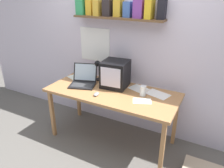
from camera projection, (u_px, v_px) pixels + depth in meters
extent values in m
plane|color=#625E5A|center=(112.00, 139.00, 3.09)|extent=(12.00, 12.00, 0.00)
cube|color=silver|center=(128.00, 41.00, 2.95)|extent=(5.60, 0.06, 2.60)
cube|color=white|center=(95.00, 45.00, 3.18)|extent=(0.48, 0.01, 0.48)
cube|color=brown|center=(117.00, 18.00, 2.77)|extent=(1.24, 0.18, 0.02)
cube|color=#33995D|center=(82.00, 5.00, 2.97)|extent=(0.12, 0.15, 0.25)
cube|color=gold|center=(90.00, 6.00, 2.92)|extent=(0.09, 0.12, 0.24)
cube|color=gold|center=(98.00, 8.00, 2.86)|extent=(0.08, 0.16, 0.20)
cube|color=#292224|center=(108.00, 8.00, 2.81)|extent=(0.11, 0.13, 0.20)
cube|color=gold|center=(118.00, 6.00, 2.74)|extent=(0.10, 0.12, 0.26)
cube|color=#3E62AB|center=(128.00, 10.00, 2.70)|extent=(0.10, 0.11, 0.18)
cube|color=#7A3B97|center=(139.00, 9.00, 2.62)|extent=(0.12, 0.14, 0.22)
cube|color=gold|center=(150.00, 8.00, 2.55)|extent=(0.08, 0.16, 0.24)
cube|color=black|center=(162.00, 9.00, 2.51)|extent=(0.09, 0.11, 0.23)
cube|color=#B17A49|center=(112.00, 92.00, 2.80)|extent=(1.68, 0.74, 0.03)
cube|color=#B17A49|center=(52.00, 114.00, 3.04)|extent=(0.04, 0.05, 0.71)
cube|color=#B17A49|center=(162.00, 149.00, 2.37)|extent=(0.04, 0.05, 0.71)
cube|color=#B17A49|center=(78.00, 96.00, 3.53)|extent=(0.04, 0.05, 0.71)
cube|color=#B17A49|center=(175.00, 121.00, 2.87)|extent=(0.04, 0.05, 0.71)
cube|color=black|center=(115.00, 74.00, 2.87)|extent=(0.35, 0.35, 0.35)
cube|color=silver|center=(110.00, 78.00, 2.72)|extent=(0.27, 0.03, 0.25)
cube|color=black|center=(82.00, 85.00, 2.94)|extent=(0.39, 0.34, 0.02)
cube|color=#38383A|center=(82.00, 85.00, 2.92)|extent=(0.31, 0.22, 0.00)
cube|color=black|center=(85.00, 72.00, 3.04)|extent=(0.34, 0.20, 0.24)
cube|color=silver|center=(85.00, 72.00, 3.04)|extent=(0.31, 0.18, 0.21)
cylinder|color=black|center=(100.00, 79.00, 3.14)|extent=(0.11, 0.11, 0.01)
cylinder|color=black|center=(100.00, 71.00, 3.08)|extent=(0.02, 0.02, 0.24)
sphere|color=black|center=(97.00, 64.00, 3.00)|extent=(0.08, 0.08, 0.08)
cylinder|color=white|center=(143.00, 91.00, 2.66)|extent=(0.08, 0.08, 0.12)
cylinder|color=yellow|center=(143.00, 92.00, 2.67)|extent=(0.07, 0.07, 0.09)
ellipsoid|color=gray|center=(96.00, 94.00, 2.68)|extent=(0.08, 0.11, 0.03)
cube|color=white|center=(142.00, 101.00, 2.55)|extent=(0.25, 0.22, 0.00)
cube|color=white|center=(139.00, 89.00, 2.86)|extent=(0.29, 0.26, 0.00)
cube|color=silver|center=(76.00, 77.00, 3.22)|extent=(0.30, 0.27, 0.00)
cube|color=white|center=(158.00, 94.00, 2.71)|extent=(0.32, 0.26, 0.00)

